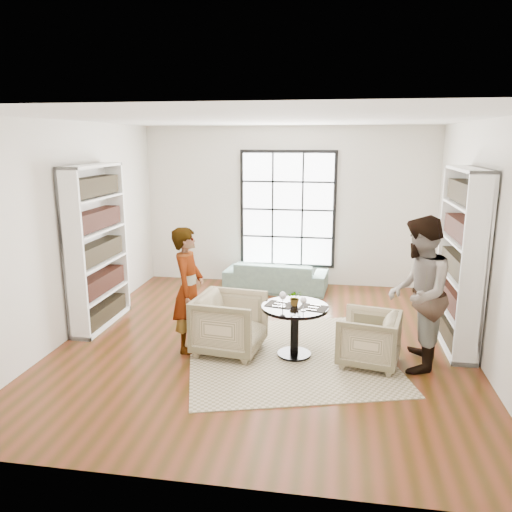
% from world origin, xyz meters
% --- Properties ---
extents(ground, '(6.00, 6.00, 0.00)m').
position_xyz_m(ground, '(0.00, 0.00, 0.00)').
color(ground, '#612B17').
extents(room_shell, '(6.00, 6.01, 6.00)m').
position_xyz_m(room_shell, '(0.00, 0.54, 1.26)').
color(room_shell, silver).
rests_on(room_shell, ground).
extents(rug, '(3.15, 3.15, 0.01)m').
position_xyz_m(rug, '(0.37, -0.41, 0.01)').
color(rug, tan).
rests_on(rug, ground).
extents(pedestal_table, '(0.85, 0.85, 0.68)m').
position_xyz_m(pedestal_table, '(0.44, -0.40, 0.50)').
color(pedestal_table, black).
rests_on(pedestal_table, ground).
extents(sofa, '(1.92, 0.88, 0.55)m').
position_xyz_m(sofa, '(-0.15, 2.45, 0.27)').
color(sofa, gray).
rests_on(sofa, ground).
extents(armchair_left, '(0.95, 0.93, 0.78)m').
position_xyz_m(armchair_left, '(-0.41, -0.39, 0.39)').
color(armchair_left, tan).
rests_on(armchair_left, ground).
extents(armchair_right, '(0.86, 0.85, 0.67)m').
position_xyz_m(armchair_right, '(1.37, -0.48, 0.33)').
color(armchair_right, tan).
rests_on(armchair_right, ground).
extents(person_left, '(0.41, 0.61, 1.66)m').
position_xyz_m(person_left, '(-0.96, -0.39, 0.83)').
color(person_left, gray).
rests_on(person_left, ground).
extents(person_right, '(0.89, 1.04, 1.88)m').
position_xyz_m(person_right, '(1.92, -0.48, 0.94)').
color(person_right, gray).
rests_on(person_right, ground).
extents(placemat_left, '(0.39, 0.33, 0.01)m').
position_xyz_m(placemat_left, '(0.25, -0.38, 0.69)').
color(placemat_left, black).
rests_on(placemat_left, pedestal_table).
extents(placemat_right, '(0.39, 0.33, 0.01)m').
position_xyz_m(placemat_right, '(0.67, -0.44, 0.69)').
color(placemat_right, black).
rests_on(placemat_right, pedestal_table).
extents(cutlery_left, '(0.19, 0.25, 0.01)m').
position_xyz_m(cutlery_left, '(0.25, -0.38, 0.69)').
color(cutlery_left, silver).
rests_on(cutlery_left, placemat_left).
extents(cutlery_right, '(0.19, 0.25, 0.01)m').
position_xyz_m(cutlery_right, '(0.67, -0.44, 0.69)').
color(cutlery_right, silver).
rests_on(cutlery_right, placemat_right).
extents(wine_glass_left, '(0.09, 0.09, 0.20)m').
position_xyz_m(wine_glass_left, '(0.29, -0.46, 0.83)').
color(wine_glass_left, silver).
rests_on(wine_glass_left, pedestal_table).
extents(wine_glass_right, '(0.08, 0.08, 0.18)m').
position_xyz_m(wine_glass_right, '(0.56, -0.57, 0.81)').
color(wine_glass_right, silver).
rests_on(wine_glass_right, pedestal_table).
extents(flower_centerpiece, '(0.21, 0.18, 0.21)m').
position_xyz_m(flower_centerpiece, '(0.44, -0.38, 0.79)').
color(flower_centerpiece, gray).
rests_on(flower_centerpiece, pedestal_table).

